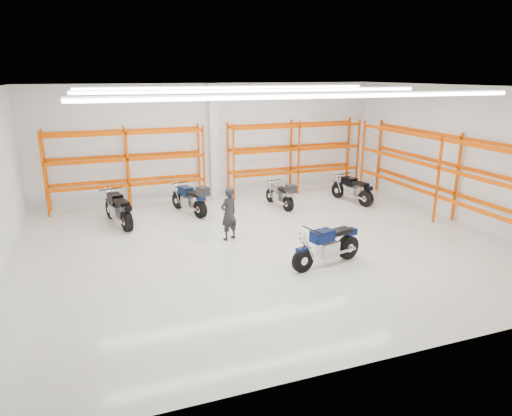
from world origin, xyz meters
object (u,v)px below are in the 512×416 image
object	(u,v)px
motorcycle_back_b	(191,199)
motorcycle_back_d	(353,190)
standing_man	(229,214)
structural_column	(214,142)
motorcycle_back_a	(119,210)
motorcycle_main	(329,246)
motorcycle_back_c	(281,195)

from	to	relation	value
motorcycle_back_b	motorcycle_back_d	distance (m)	6.29
standing_man	structural_column	distance (m)	5.31
motorcycle_back_a	standing_man	distance (m)	3.95
motorcycle_main	motorcycle_back_d	world-z (taller)	motorcycle_main
motorcycle_back_a	structural_column	world-z (taller)	structural_column
motorcycle_back_b	motorcycle_back_d	xyz separation A→B (m)	(6.26, -0.64, -0.05)
motorcycle_back_d	structural_column	world-z (taller)	structural_column
motorcycle_back_a	motorcycle_back_b	xyz separation A→B (m)	(2.51, 0.43, 0.02)
motorcycle_back_b	motorcycle_back_d	bearing A→B (deg)	-5.82
motorcycle_back_a	structural_column	size ratio (longest dim) A/B	0.51
motorcycle_back_a	standing_man	world-z (taller)	standing_man
motorcycle_main	motorcycle_back_a	size ratio (longest dim) A/B	0.97
motorcycle_back_a	standing_man	xyz separation A→B (m)	(3.04, -2.50, 0.28)
motorcycle_back_c	motorcycle_back_d	bearing A→B (deg)	-5.88
motorcycle_back_c	motorcycle_back_b	bearing A→B (deg)	174.23
motorcycle_back_d	structural_column	bearing A→B (deg)	150.49
motorcycle_back_b	structural_column	size ratio (longest dim) A/B	0.48
motorcycle_back_c	structural_column	distance (m)	3.56
motorcycle_back_b	standing_man	distance (m)	2.99
standing_man	structural_column	size ratio (longest dim) A/B	0.36
motorcycle_main	motorcycle_back_d	xyz separation A→B (m)	(3.80, 5.01, -0.02)
motorcycle_back_c	standing_man	world-z (taller)	standing_man
motorcycle_main	motorcycle_back_b	distance (m)	6.16
motorcycle_main	standing_man	xyz separation A→B (m)	(-1.93, 2.72, 0.30)
motorcycle_back_b	motorcycle_back_c	xyz separation A→B (m)	(3.34, -0.34, -0.06)
structural_column	motorcycle_back_d	bearing A→B (deg)	-29.51
motorcycle_back_c	structural_column	xyz separation A→B (m)	(-1.92, 2.44, 1.76)
motorcycle_back_a	standing_man	size ratio (longest dim) A/B	1.40
motorcycle_main	motorcycle_back_a	world-z (taller)	motorcycle_back_a
structural_column	motorcycle_back_a	bearing A→B (deg)	-147.30
motorcycle_main	structural_column	xyz separation A→B (m)	(-1.03, 7.75, 1.74)
motorcycle_back_b	structural_column	world-z (taller)	structural_column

